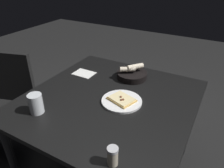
# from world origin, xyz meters

# --- Properties ---
(dining_table) EXTENTS (1.04, 1.08, 0.71)m
(dining_table) POSITION_xyz_m (0.00, 0.00, 0.65)
(dining_table) COLOR black
(dining_table) RESTS_ON ground
(pizza_plate) EXTENTS (0.25, 0.25, 0.04)m
(pizza_plate) POSITION_xyz_m (0.09, -0.01, 0.72)
(pizza_plate) COLOR white
(pizza_plate) RESTS_ON dining_table
(bread_basket) EXTENTS (0.23, 0.23, 0.11)m
(bread_basket) POSITION_xyz_m (0.01, 0.32, 0.74)
(bread_basket) COLOR black
(bread_basket) RESTS_ON dining_table
(beer_glass) EXTENTS (0.08, 0.08, 0.12)m
(beer_glass) POSITION_xyz_m (-0.29, -0.34, 0.76)
(beer_glass) COLOR silver
(beer_glass) RESTS_ON dining_table
(pepper_shaker) EXTENTS (0.05, 0.05, 0.09)m
(pepper_shaker) POSITION_xyz_m (0.27, -0.44, 0.75)
(pepper_shaker) COLOR #BFB299
(pepper_shaker) RESTS_ON dining_table
(napkin) EXTENTS (0.16, 0.12, 0.00)m
(napkin) POSITION_xyz_m (-0.35, 0.20, 0.71)
(napkin) COLOR white
(napkin) RESTS_ON dining_table
(chair_near) EXTENTS (0.55, 0.55, 0.87)m
(chair_near) POSITION_xyz_m (-0.87, -0.18, 0.50)
(chair_near) COLOR black
(chair_near) RESTS_ON ground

